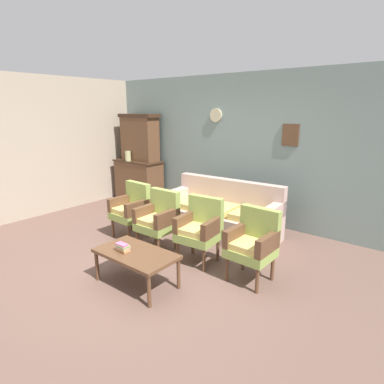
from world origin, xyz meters
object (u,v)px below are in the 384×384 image
object	(u,v)px
armchair_row_middle	(131,208)
coffee_table	(136,256)
floral_couch	(221,216)
armchair_near_cabinet	(253,242)
book_stack_on_table	(123,247)
side_cabinet	(139,180)
vase_on_cabinet	(128,156)
armchair_by_doorway	(158,218)
armchair_near_couch_end	(200,227)

from	to	relation	value
armchair_row_middle	coffee_table	distance (m)	1.55
floral_couch	armchair_near_cabinet	world-z (taller)	same
book_stack_on_table	side_cabinet	bearing A→B (deg)	134.78
vase_on_cabinet	armchair_by_doorway	distance (m)	2.87
book_stack_on_table	armchair_row_middle	bearing A→B (deg)	134.93
side_cabinet	floral_couch	distance (m)	2.72
vase_on_cabinet	floral_couch	size ratio (longest dim) A/B	0.11
side_cabinet	coffee_table	xyz separation A→B (m)	(2.76, -2.56, -0.09)
book_stack_on_table	floral_couch	bearing A→B (deg)	89.10
armchair_row_middle	book_stack_on_table	xyz separation A→B (m)	(1.06, -1.06, -0.03)
book_stack_on_table	armchair_near_couch_end	bearing A→B (deg)	71.26
side_cabinet	armchair_near_couch_end	size ratio (longest dim) A/B	1.28
floral_couch	armchair_near_couch_end	world-z (taller)	same
armchair_near_cabinet	armchair_near_couch_end	bearing A→B (deg)	179.94
armchair_row_middle	floral_couch	bearing A→B (deg)	43.00
floral_couch	armchair_by_doorway	xyz separation A→B (m)	(-0.39, -1.10, 0.17)
armchair_near_couch_end	armchair_near_cabinet	bearing A→B (deg)	-0.06
vase_on_cabinet	armchair_near_cabinet	distance (m)	4.20
armchair_row_middle	armchair_by_doorway	xyz separation A→B (m)	(0.70, -0.08, 0.00)
side_cabinet	book_stack_on_table	bearing A→B (deg)	-45.22
floral_couch	book_stack_on_table	bearing A→B (deg)	-90.90
side_cabinet	floral_couch	bearing A→B (deg)	-12.09
side_cabinet	coffee_table	world-z (taller)	side_cabinet
armchair_by_doorway	book_stack_on_table	distance (m)	1.04
armchair_row_middle	coffee_table	xyz separation A→B (m)	(1.20, -0.98, -0.12)
armchair_near_couch_end	book_stack_on_table	size ratio (longest dim) A/B	5.52
vase_on_cabinet	armchair_row_middle	distance (m)	2.27
armchair_row_middle	book_stack_on_table	distance (m)	1.50
armchair_near_couch_end	armchair_by_doorway	bearing A→B (deg)	-173.69
vase_on_cabinet	armchair_row_middle	size ratio (longest dim) A/B	0.24
coffee_table	book_stack_on_table	world-z (taller)	book_stack_on_table
coffee_table	book_stack_on_table	distance (m)	0.19
armchair_by_doorway	book_stack_on_table	size ratio (longest dim) A/B	5.52
vase_on_cabinet	armchair_by_doorway	xyz separation A→B (m)	(2.39, -1.49, -0.54)
side_cabinet	vase_on_cabinet	xyz separation A→B (m)	(-0.13, -0.18, 0.57)
side_cabinet	armchair_row_middle	bearing A→B (deg)	-45.31
armchair_row_middle	armchair_near_cabinet	xyz separation A→B (m)	(2.23, -0.01, 0.00)
vase_on_cabinet	armchair_row_middle	bearing A→B (deg)	-39.69
floral_couch	book_stack_on_table	xyz separation A→B (m)	(-0.03, -2.07, 0.15)
vase_on_cabinet	floral_couch	xyz separation A→B (m)	(2.78, -0.39, -0.71)
armchair_by_doorway	coffee_table	xyz separation A→B (m)	(0.50, -0.89, -0.12)
vase_on_cabinet	coffee_table	distance (m)	3.81
armchair_near_cabinet	coffee_table	distance (m)	1.42
armchair_near_cabinet	coffee_table	bearing A→B (deg)	-136.65
vase_on_cabinet	coffee_table	xyz separation A→B (m)	(2.89, -2.39, -0.66)
armchair_by_doorway	coffee_table	size ratio (longest dim) A/B	0.90
armchair_row_middle	coffee_table	world-z (taller)	armchair_row_middle
floral_couch	book_stack_on_table	size ratio (longest dim) A/B	12.35
side_cabinet	floral_couch	size ratio (longest dim) A/B	0.57
armchair_by_doorway	armchair_near_couch_end	xyz separation A→B (m)	(0.72, 0.08, 0.00)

